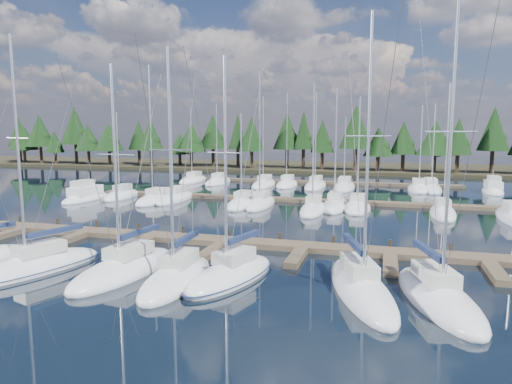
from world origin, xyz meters
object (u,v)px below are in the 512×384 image
(motor_yacht_right, at_px, (493,189))
(front_sailboat_3, at_px, (177,278))
(front_sailboat_4, at_px, (231,275))
(motor_yacht_left, at_px, (85,196))
(front_sailboat_6, at_px, (438,297))
(front_sailboat_2, at_px, (125,269))
(front_sailboat_1, at_px, (34,267))
(front_sailboat_5, at_px, (361,287))
(main_dock, at_px, (223,243))

(motor_yacht_right, bearing_deg, front_sailboat_3, -118.67)
(front_sailboat_4, height_order, motor_yacht_left, front_sailboat_4)
(front_sailboat_6, bearing_deg, front_sailboat_2, -179.31)
(front_sailboat_6, xyz_separation_m, motor_yacht_left, (-38.50, 24.40, 0.16))
(front_sailboat_2, relative_size, front_sailboat_3, 0.96)
(motor_yacht_left, bearing_deg, front_sailboat_2, -49.70)
(front_sailboat_4, relative_size, motor_yacht_right, 1.71)
(front_sailboat_3, height_order, front_sailboat_6, front_sailboat_6)
(front_sailboat_6, height_order, motor_yacht_left, front_sailboat_6)
(front_sailboat_1, height_order, motor_yacht_left, front_sailboat_1)
(motor_yacht_right, bearing_deg, front_sailboat_5, -108.78)
(main_dock, height_order, motor_yacht_left, motor_yacht_left)
(front_sailboat_1, bearing_deg, front_sailboat_5, 4.98)
(front_sailboat_1, distance_m, front_sailboat_5, 19.49)
(front_sailboat_3, bearing_deg, front_sailboat_2, 169.08)
(main_dock, relative_size, front_sailboat_4, 3.29)
(front_sailboat_5, xyz_separation_m, motor_yacht_left, (-34.71, 24.10, 0.16))
(front_sailboat_4, bearing_deg, motor_yacht_right, 63.28)
(main_dock, xyz_separation_m, front_sailboat_6, (14.24, -7.68, 0.09))
(front_sailboat_6, bearing_deg, motor_yacht_right, 75.68)
(front_sailboat_2, height_order, front_sailboat_3, front_sailboat_3)
(motor_yacht_left, distance_m, motor_yacht_right, 54.58)
(main_dock, bearing_deg, front_sailboat_2, -113.27)
(front_sailboat_6, bearing_deg, front_sailboat_1, -176.58)
(front_sailboat_2, distance_m, front_sailboat_3, 3.82)
(front_sailboat_3, bearing_deg, motor_yacht_right, 61.33)
(front_sailboat_6, distance_m, motor_yacht_right, 47.31)
(main_dock, distance_m, motor_yacht_left, 29.47)
(motor_yacht_left, bearing_deg, front_sailboat_3, -45.82)
(front_sailboat_1, relative_size, front_sailboat_2, 1.13)
(front_sailboat_2, height_order, front_sailboat_4, front_sailboat_4)
(front_sailboat_3, xyz_separation_m, motor_yacht_right, (25.57, 46.77, 0.14))
(main_dock, relative_size, front_sailboat_3, 3.21)
(front_sailboat_6, bearing_deg, motor_yacht_left, 147.63)
(front_sailboat_1, xyz_separation_m, front_sailboat_3, (9.32, 0.45, 0.00))
(front_sailboat_1, bearing_deg, main_dock, 45.32)
(front_sailboat_5, height_order, motor_yacht_right, front_sailboat_5)
(front_sailboat_1, relative_size, motor_yacht_left, 1.79)
(main_dock, relative_size, motor_yacht_left, 5.32)
(front_sailboat_6, relative_size, motor_yacht_left, 1.87)
(main_dock, distance_m, front_sailboat_1, 12.75)
(front_sailboat_1, height_order, front_sailboat_3, front_sailboat_1)
(front_sailboat_1, xyz_separation_m, motor_yacht_left, (-15.30, 25.79, 0.17))
(main_dock, xyz_separation_m, front_sailboat_2, (-3.39, -7.89, 0.07))
(front_sailboat_1, height_order, motor_yacht_right, front_sailboat_1)
(front_sailboat_3, distance_m, front_sailboat_4, 3.08)
(front_sailboat_4, bearing_deg, front_sailboat_3, -152.69)
(front_sailboat_4, distance_m, motor_yacht_right, 50.78)
(front_sailboat_3, height_order, front_sailboat_5, front_sailboat_5)
(motor_yacht_left, bearing_deg, front_sailboat_5, -34.77)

